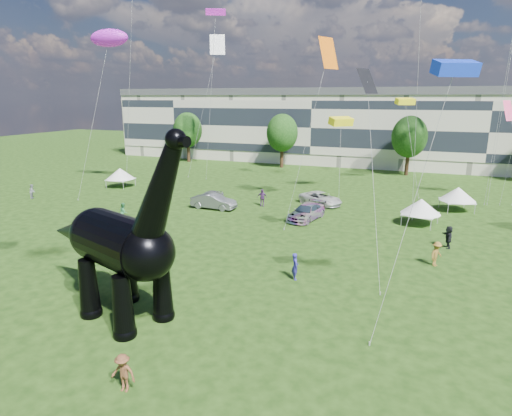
% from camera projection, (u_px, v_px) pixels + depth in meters
% --- Properties ---
extents(ground, '(220.00, 220.00, 0.00)m').
position_uv_depth(ground, '(172.00, 346.00, 20.41)').
color(ground, '#16330C').
rests_on(ground, ground).
extents(terrace_row, '(78.00, 11.00, 12.00)m').
position_uv_depth(terrace_row, '(319.00, 129.00, 77.55)').
color(terrace_row, beige).
rests_on(terrace_row, ground).
extents(tree_far_left, '(5.20, 5.20, 9.44)m').
position_uv_depth(tree_far_left, '(188.00, 127.00, 77.22)').
color(tree_far_left, '#382314').
rests_on(tree_far_left, ground).
extents(tree_mid_left, '(5.20, 5.20, 9.44)m').
position_uv_depth(tree_mid_left, '(282.00, 130.00, 70.80)').
color(tree_mid_left, '#382314').
rests_on(tree_mid_left, ground).
extents(tree_mid_right, '(5.20, 5.20, 9.44)m').
position_uv_depth(tree_mid_right, '(410.00, 133.00, 63.67)').
color(tree_mid_right, '#382314').
rests_on(tree_mid_right, ground).
extents(dinosaur_sculpture, '(12.91, 6.07, 10.68)m').
position_uv_depth(dinosaur_sculpture, '(116.00, 244.00, 22.49)').
color(dinosaur_sculpture, black).
rests_on(dinosaur_sculpture, ground).
extents(car_silver, '(2.08, 4.12, 1.34)m').
position_uv_depth(car_silver, '(210.00, 197.00, 48.02)').
color(car_silver, silver).
rests_on(car_silver, ground).
extents(car_grey, '(4.86, 1.72, 1.60)m').
position_uv_depth(car_grey, '(214.00, 201.00, 45.38)').
color(car_grey, slate).
rests_on(car_grey, ground).
extents(car_white, '(5.54, 4.52, 1.40)m').
position_uv_depth(car_white, '(321.00, 198.00, 47.10)').
color(car_white, silver).
rests_on(car_white, ground).
extents(car_dark, '(3.12, 5.52, 1.51)m').
position_uv_depth(car_dark, '(307.00, 212.00, 41.35)').
color(car_dark, '#595960').
rests_on(car_dark, ground).
extents(gazebo_near, '(4.27, 4.27, 2.47)m').
position_uv_depth(gazebo_near, '(421.00, 207.00, 39.46)').
color(gazebo_near, white).
rests_on(gazebo_near, ground).
extents(gazebo_far, '(4.51, 4.51, 2.50)m').
position_uv_depth(gazebo_far, '(458.00, 194.00, 44.39)').
color(gazebo_far, white).
rests_on(gazebo_far, ground).
extents(gazebo_left, '(3.76, 3.76, 2.52)m').
position_uv_depth(gazebo_left, '(120.00, 174.00, 56.15)').
color(gazebo_left, white).
rests_on(gazebo_left, ground).
extents(visitors, '(57.74, 40.83, 1.89)m').
position_uv_depth(visitors, '(268.00, 232.00, 34.76)').
color(visitors, '#572E68').
rests_on(visitors, ground).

